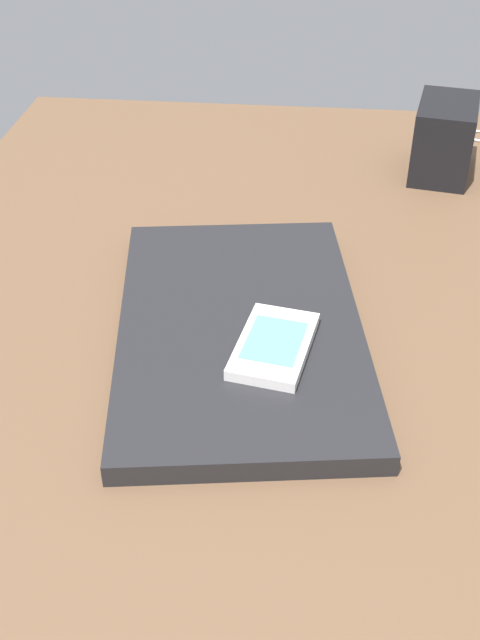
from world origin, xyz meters
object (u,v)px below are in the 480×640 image
at_px(cell_phone_on_laptop, 274,345).
at_px(desk_organizer, 444,139).
at_px(key_ring, 480,136).
at_px(laptop_closed, 240,329).

bearing_deg(cell_phone_on_laptop, desk_organizer, -24.11).
relative_size(cell_phone_on_laptop, desk_organizer, 0.98).
bearing_deg(key_ring, desk_organizer, 149.55).
relative_size(laptop_closed, desk_organizer, 3.16).
xyz_separation_m(cell_phone_on_laptop, key_ring, (0.54, -0.26, -0.02)).
xyz_separation_m(laptop_closed, desk_organizer, (0.37, -0.22, 0.04)).
relative_size(desk_organizer, key_ring, 2.96).
distance_m(laptop_closed, cell_phone_on_laptop, 0.06).
bearing_deg(desk_organizer, key_ring, -20.23).
relative_size(laptop_closed, cell_phone_on_laptop, 3.22).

